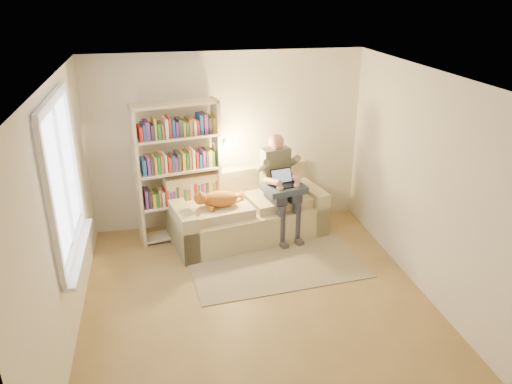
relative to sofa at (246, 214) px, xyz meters
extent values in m
plane|color=olive|center=(-0.18, -1.75, -0.34)|extent=(4.50, 4.50, 0.00)
cube|color=white|center=(-0.18, -1.75, 2.26)|extent=(4.00, 4.50, 0.02)
cube|color=silver|center=(-2.18, -1.75, 0.96)|extent=(0.02, 4.50, 2.60)
cube|color=silver|center=(1.82, -1.75, 0.96)|extent=(0.02, 4.50, 2.60)
cube|color=silver|center=(-0.18, 0.50, 0.96)|extent=(4.00, 0.02, 2.60)
cube|color=silver|center=(-0.18, -4.00, 0.96)|extent=(4.00, 0.02, 2.60)
plane|color=white|center=(-2.15, -1.55, 1.31)|extent=(0.00, 1.50, 1.50)
cube|color=white|center=(-2.14, -1.55, 2.10)|extent=(0.05, 1.50, 0.08)
cube|color=white|center=(-2.14, -1.55, 0.52)|extent=(0.05, 1.50, 0.08)
cube|color=white|center=(-2.14, -1.55, 1.31)|extent=(0.04, 0.05, 1.50)
cube|color=white|center=(-2.10, -1.55, 0.47)|extent=(0.12, 1.52, 0.04)
cube|color=#C1B788|center=(0.01, -0.05, -0.11)|extent=(2.35, 1.42, 0.46)
cube|color=#C1B788|center=(-0.07, 0.33, 0.36)|extent=(2.19, 0.67, 0.47)
cube|color=#C1B788|center=(-0.96, -0.25, -0.01)|extent=(0.42, 1.01, 0.66)
cube|color=#C1B788|center=(0.98, 0.16, -0.01)|extent=(0.42, 1.01, 0.66)
cube|color=beige|center=(-0.46, -0.20, 0.19)|extent=(1.05, 0.84, 0.13)
cube|color=beige|center=(0.50, 0.00, 0.19)|extent=(1.05, 0.84, 0.13)
cube|color=#6C6F5A|center=(0.44, 0.08, 0.67)|extent=(0.44, 0.30, 0.55)
sphere|color=tan|center=(0.45, 0.06, 1.05)|extent=(0.22, 0.22, 0.22)
cube|color=#313445|center=(0.38, -0.20, 0.34)|extent=(0.25, 0.47, 0.17)
cube|color=#313445|center=(0.62, -0.15, 0.34)|extent=(0.25, 0.47, 0.17)
cylinder|color=#313445|center=(0.43, -0.42, -0.03)|extent=(0.12, 0.12, 0.61)
cylinder|color=#313445|center=(0.66, -0.37, -0.03)|extent=(0.12, 0.12, 0.61)
ellipsoid|color=orange|center=(-0.46, -0.23, 0.36)|extent=(0.55, 0.37, 0.23)
sphere|color=orange|center=(-0.73, -0.34, 0.44)|extent=(0.18, 0.18, 0.18)
cylinder|color=orange|center=(-0.21, -0.12, 0.32)|extent=(0.25, 0.10, 0.07)
cube|color=#2D394E|center=(0.50, -0.20, 0.44)|extent=(0.65, 0.57, 0.09)
cube|color=black|center=(0.51, -0.24, 0.50)|extent=(0.36, 0.28, 0.02)
cube|color=black|center=(0.49, -0.12, 0.60)|extent=(0.33, 0.17, 0.20)
plane|color=#8CA5CC|center=(0.49, -0.12, 0.60)|extent=(0.31, 0.18, 0.26)
cube|color=beige|center=(-1.50, 0.03, 0.66)|extent=(0.11, 0.31, 2.00)
cube|color=beige|center=(-0.38, 0.27, 0.66)|extent=(0.11, 0.31, 2.00)
cube|color=beige|center=(-0.94, 0.15, -0.29)|extent=(1.23, 0.54, 0.03)
cube|color=beige|center=(-0.94, 0.15, 0.20)|extent=(1.23, 0.54, 0.03)
cube|color=beige|center=(-0.94, 0.15, 0.69)|extent=(1.23, 0.54, 0.03)
cube|color=beige|center=(-0.94, 0.15, 1.18)|extent=(1.23, 0.54, 0.03)
cube|color=beige|center=(-0.94, 0.15, 1.63)|extent=(1.23, 0.54, 0.03)
cube|color=gold|center=(-0.94, 0.15, 0.34)|extent=(1.05, 0.45, 0.24)
cube|color=#267233|center=(-0.94, 0.15, 0.82)|extent=(1.05, 0.45, 0.24)
cube|color=#995933|center=(-0.94, 0.15, 1.31)|extent=(1.05, 0.45, 0.24)
cylinder|color=white|center=(-0.46, 0.26, 0.73)|extent=(0.11, 0.11, 0.04)
cone|color=white|center=(-0.27, 0.16, 1.03)|extent=(0.16, 0.18, 0.17)
cube|color=gray|center=(0.23, -0.92, -0.33)|extent=(2.36, 1.52, 0.01)
camera|label=1|loc=(-1.18, -6.50, 3.12)|focal=35.00mm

